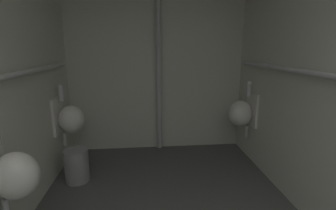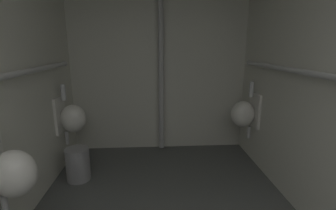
{
  "view_description": "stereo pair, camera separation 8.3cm",
  "coord_description": "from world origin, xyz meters",
  "px_view_note": "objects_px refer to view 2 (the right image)",
  "views": [
    {
      "loc": [
        -0.18,
        0.35,
        1.51
      ],
      "look_at": [
        0.06,
        2.82,
        0.91
      ],
      "focal_mm": 26.34,
      "sensor_mm": 36.0,
      "label": 1
    },
    {
      "loc": [
        -0.1,
        0.35,
        1.51
      ],
      "look_at": [
        0.06,
        2.82,
        0.91
      ],
      "focal_mm": 26.34,
      "sensor_mm": 36.0,
      "label": 2
    }
  ],
  "objects_px": {
    "urinal_right_mid": "(244,113)",
    "waste_bin": "(78,164)",
    "standpipe_back_wall": "(161,64)",
    "urinal_left_far": "(71,118)",
    "urinal_left_mid": "(11,172)"
  },
  "relations": [
    {
      "from": "urinal_left_mid",
      "to": "urinal_right_mid",
      "type": "distance_m",
      "value": 2.58
    },
    {
      "from": "urinal_right_mid",
      "to": "waste_bin",
      "type": "relative_size",
      "value": 2.0
    },
    {
      "from": "urinal_left_mid",
      "to": "standpipe_back_wall",
      "type": "height_order",
      "value": "standpipe_back_wall"
    },
    {
      "from": "standpipe_back_wall",
      "to": "waste_bin",
      "type": "height_order",
      "value": "standpipe_back_wall"
    },
    {
      "from": "urinal_right_mid",
      "to": "waste_bin",
      "type": "xyz_separation_m",
      "value": [
        -2.05,
        -0.37,
        -0.47
      ]
    },
    {
      "from": "standpipe_back_wall",
      "to": "waste_bin",
      "type": "relative_size",
      "value": 6.51
    },
    {
      "from": "urinal_right_mid",
      "to": "standpipe_back_wall",
      "type": "bearing_deg",
      "value": 158.08
    },
    {
      "from": "urinal_right_mid",
      "to": "urinal_left_far",
      "type": "bearing_deg",
      "value": -178.35
    },
    {
      "from": "urinal_left_mid",
      "to": "waste_bin",
      "type": "relative_size",
      "value": 2.0
    },
    {
      "from": "urinal_left_mid",
      "to": "urinal_left_far",
      "type": "bearing_deg",
      "value": 90.0
    },
    {
      "from": "urinal_left_mid",
      "to": "waste_bin",
      "type": "distance_m",
      "value": 1.13
    },
    {
      "from": "urinal_left_far",
      "to": "waste_bin",
      "type": "distance_m",
      "value": 0.57
    },
    {
      "from": "urinal_left_far",
      "to": "urinal_right_mid",
      "type": "bearing_deg",
      "value": 1.65
    },
    {
      "from": "urinal_left_mid",
      "to": "standpipe_back_wall",
      "type": "xyz_separation_m",
      "value": [
        1.11,
        1.82,
        0.6
      ]
    },
    {
      "from": "urinal_left_far",
      "to": "waste_bin",
      "type": "xyz_separation_m",
      "value": [
        0.13,
        -0.31,
        -0.47
      ]
    }
  ]
}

